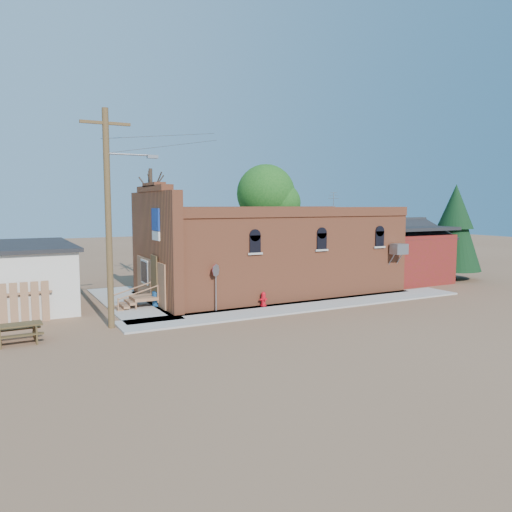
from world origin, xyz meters
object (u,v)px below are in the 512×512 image
brick_bar (267,253)px  utility_pole (110,214)px  fire_hydrant (263,299)px  picnic_table (17,331)px  stop_sign (216,275)px  trash_barrel (157,299)px

brick_bar → utility_pole: (-9.79, -4.29, 2.43)m
fire_hydrant → picnic_table: 11.25m
stop_sign → picnic_table: 8.80m
utility_pole → stop_sign: utility_pole is taller
trash_barrel → picnic_table: (-6.48, -3.87, 0.03)m
utility_pole → picnic_table: bearing=-169.1°
brick_bar → trash_barrel: size_ratio=22.91×
picnic_table → utility_pole: bearing=9.3°
utility_pole → trash_barrel: utility_pole is taller
brick_bar → stop_sign: (-4.83, -3.69, -0.52)m
stop_sign → trash_barrel: bearing=115.8°
picnic_table → stop_sign: bearing=7.0°
fire_hydrant → trash_barrel: bearing=140.9°
brick_bar → stop_sign: 6.10m
brick_bar → trash_barrel: bearing=-170.8°
trash_barrel → utility_pole: bearing=-131.9°
brick_bar → picnic_table: size_ratio=9.42×
brick_bar → fire_hydrant: bearing=-121.4°
fire_hydrant → trash_barrel: (-4.69, 2.57, 0.00)m
brick_bar → trash_barrel: (-6.94, -1.13, -1.90)m
fire_hydrant → trash_barrel: size_ratio=1.01×
stop_sign → trash_barrel: size_ratio=3.17×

